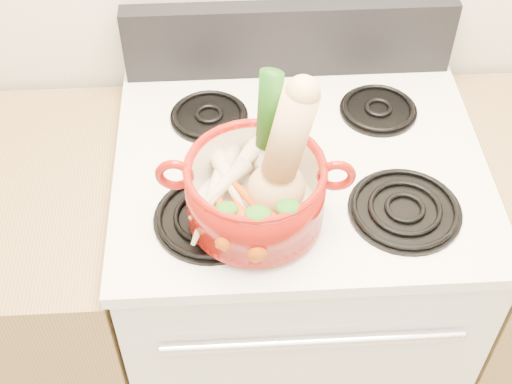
{
  "coord_description": "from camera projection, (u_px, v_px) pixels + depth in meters",
  "views": [
    {
      "loc": [
        -0.15,
        0.34,
        2.01
      ],
      "look_at": [
        -0.1,
        1.22,
        1.05
      ],
      "focal_mm": 50.0,
      "sensor_mm": 36.0,
      "label": 1
    }
  ],
  "objects": [
    {
      "name": "carrot_0",
      "position": [
        243.0,
        219.0,
        1.3
      ],
      "size": [
        0.08,
        0.18,
        0.05
      ],
      "primitive_type": "cone",
      "rotation": [
        1.66,
        0.0,
        0.26
      ],
      "color": "#CB5E0A",
      "rests_on": "dutch_oven"
    },
    {
      "name": "squash",
      "position": [
        278.0,
        154.0,
        1.25
      ],
      "size": [
        0.18,
        0.14,
        0.29
      ],
      "primitive_type": null,
      "rotation": [
        0.0,
        0.2,
        0.16
      ],
      "color": "tan",
      "rests_on": "dutch_oven"
    },
    {
      "name": "carrot_1",
      "position": [
        220.0,
        216.0,
        1.31
      ],
      "size": [
        0.04,
        0.14,
        0.04
      ],
      "primitive_type": "cone",
      "rotation": [
        1.66,
        0.0,
        0.05
      ],
      "color": "#C75F09",
      "rests_on": "dutch_oven"
    },
    {
      "name": "burner_back_right",
      "position": [
        378.0,
        109.0,
        1.6
      ],
      "size": [
        0.17,
        0.17,
        0.02
      ],
      "primitive_type": "cylinder",
      "color": "black",
      "rests_on": "cooktop"
    },
    {
      "name": "carrot_3",
      "position": [
        244.0,
        222.0,
        1.28
      ],
      "size": [
        0.11,
        0.12,
        0.04
      ],
      "primitive_type": "cone",
      "rotation": [
        1.66,
        0.0,
        -0.69
      ],
      "color": "#D5510A",
      "rests_on": "dutch_oven"
    },
    {
      "name": "cooktop",
      "position": [
        300.0,
        164.0,
        1.51
      ],
      "size": [
        0.78,
        0.67,
        0.03
      ],
      "primitive_type": "cube",
      "color": "white",
      "rests_on": "stove_body"
    },
    {
      "name": "stove_body",
      "position": [
        292.0,
        292.0,
        1.86
      ],
      "size": [
        0.76,
        0.65,
        0.92
      ],
      "primitive_type": "cube",
      "color": "silver",
      "rests_on": "floor"
    },
    {
      "name": "burner_back_left",
      "position": [
        209.0,
        115.0,
        1.58
      ],
      "size": [
        0.17,
        0.17,
        0.02
      ],
      "primitive_type": "cylinder",
      "color": "black",
      "rests_on": "cooktop"
    },
    {
      "name": "parsnip_3",
      "position": [
        218.0,
        189.0,
        1.33
      ],
      "size": [
        0.14,
        0.14,
        0.05
      ],
      "primitive_type": "cone",
      "rotation": [
        1.66,
        0.0,
        -0.76
      ],
      "color": "beige",
      "rests_on": "dutch_oven"
    },
    {
      "name": "parsnip_4",
      "position": [
        234.0,
        172.0,
        1.35
      ],
      "size": [
        0.14,
        0.18,
        0.06
      ],
      "primitive_type": "cone",
      "rotation": [
        1.66,
        0.0,
        -0.61
      ],
      "color": "beige",
      "rests_on": "dutch_oven"
    },
    {
      "name": "burner_front_right",
      "position": [
        405.0,
        209.0,
        1.39
      ],
      "size": [
        0.22,
        0.22,
        0.02
      ],
      "primitive_type": "cylinder",
      "color": "black",
      "rests_on": "cooktop"
    },
    {
      "name": "parsnip_2",
      "position": [
        228.0,
        177.0,
        1.35
      ],
      "size": [
        0.11,
        0.2,
        0.06
      ],
      "primitive_type": "cone",
      "rotation": [
        1.66,
        0.0,
        0.34
      ],
      "color": "beige",
      "rests_on": "dutch_oven"
    },
    {
      "name": "parsnip_0",
      "position": [
        213.0,
        194.0,
        1.34
      ],
      "size": [
        0.12,
        0.23,
        0.06
      ],
      "primitive_type": "cone",
      "rotation": [
        1.66,
        0.0,
        -0.36
      ],
      "color": "beige",
      "rests_on": "dutch_oven"
    },
    {
      "name": "dutch_oven",
      "position": [
        255.0,
        192.0,
        1.33
      ],
      "size": [
        0.28,
        0.28,
        0.13
      ],
      "primitive_type": "cylinder",
      "rotation": [
        0.0,
        0.0,
        -0.06
      ],
      "color": "maroon",
      "rests_on": "burner_front_left"
    },
    {
      "name": "control_backsplash",
      "position": [
        289.0,
        39.0,
        1.64
      ],
      "size": [
        0.76,
        0.05,
        0.18
      ],
      "primitive_type": "cube",
      "color": "black",
      "rests_on": "cooktop"
    },
    {
      "name": "pot_handle_left",
      "position": [
        174.0,
        175.0,
        1.29
      ],
      "size": [
        0.07,
        0.02,
        0.07
      ],
      "primitive_type": "torus",
      "rotation": [
        1.57,
        0.0,
        -0.06
      ],
      "color": "maroon",
      "rests_on": "dutch_oven"
    },
    {
      "name": "leek",
      "position": [
        269.0,
        137.0,
        1.27
      ],
      "size": [
        0.07,
        0.09,
        0.29
      ],
      "primitive_type": "cylinder",
      "rotation": [
        -0.13,
        0.0,
        -0.43
      ],
      "color": "beige",
      "rests_on": "dutch_oven"
    },
    {
      "name": "carrot_2",
      "position": [
        257.0,
        207.0,
        1.31
      ],
      "size": [
        0.14,
        0.17,
        0.05
      ],
      "primitive_type": "cone",
      "rotation": [
        1.66,
        0.0,
        0.63
      ],
      "color": "#D6570A",
      "rests_on": "dutch_oven"
    },
    {
      "name": "ginger",
      "position": [
        272.0,
        161.0,
        1.4
      ],
      "size": [
        0.09,
        0.07,
        0.05
      ],
      "primitive_type": "ellipsoid",
      "rotation": [
        0.0,
        0.0,
        0.04
      ],
      "color": "tan",
      "rests_on": "dutch_oven"
    },
    {
      "name": "pot_handle_right",
      "position": [
        336.0,
        176.0,
        1.29
      ],
      "size": [
        0.07,
        0.02,
        0.07
      ],
      "primitive_type": "torus",
      "rotation": [
        1.57,
        0.0,
        -0.06
      ],
      "color": "maroon",
      "rests_on": "dutch_oven"
    },
    {
      "name": "burner_front_left",
      "position": [
        211.0,
        217.0,
        1.38
      ],
      "size": [
        0.22,
        0.22,
        0.02
      ],
      "primitive_type": "cylinder",
      "color": "black",
      "rests_on": "cooktop"
    },
    {
      "name": "parsnip_1",
      "position": [
        222.0,
        182.0,
        1.36
      ],
      "size": [
        0.09,
        0.19,
        0.05
      ],
      "primitive_type": "cone",
      "rotation": [
        1.66,
        0.0,
        -0.29
      ],
      "color": "beige",
      "rests_on": "dutch_oven"
    },
    {
      "name": "oven_handle",
      "position": [
        313.0,
        342.0,
        1.4
      ],
      "size": [
        0.6,
        0.02,
        0.02
      ],
      "primitive_type": "cylinder",
      "rotation": [
        0.0,
        1.57,
        0.0
      ],
      "color": "silver",
      "rests_on": "stove_body"
    }
  ]
}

